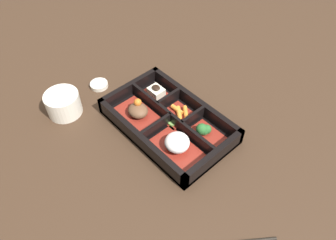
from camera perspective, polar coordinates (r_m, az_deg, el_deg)
ground_plane at (r=0.84m, az=0.00°, el=-1.14°), size 3.00×3.00×0.00m
bento_base at (r=0.83m, az=0.00°, el=-0.92°), size 0.32×0.20×0.01m
bento_rim at (r=0.82m, az=0.12°, el=-0.01°), size 0.32×0.20×0.05m
bowl_rice at (r=0.77m, az=1.60°, el=-4.18°), size 0.13×0.07×0.04m
bowl_stew at (r=0.84m, az=-5.23°, el=1.47°), size 0.13×0.07×0.05m
bowl_greens at (r=0.80m, az=6.43°, el=-1.97°), size 0.09×0.06×0.03m
bowl_carrots at (r=0.85m, az=2.15°, el=1.25°), size 0.07×0.06×0.02m
bowl_tofu at (r=0.89m, az=-2.07°, el=4.78°), size 0.07×0.06×0.03m
bowl_pickles at (r=0.83m, az=0.75°, el=-0.40°), size 0.04×0.03×0.01m
tea_cup at (r=0.89m, az=-17.80°, el=2.79°), size 0.09×0.09×0.06m
sauce_dish at (r=0.96m, az=-11.92°, el=6.04°), size 0.05×0.05×0.01m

